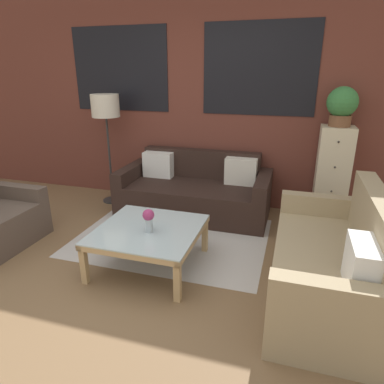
# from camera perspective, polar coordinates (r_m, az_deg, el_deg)

# --- Properties ---
(ground_plane) EXTENTS (16.00, 16.00, 0.00)m
(ground_plane) POSITION_cam_1_polar(r_m,az_deg,el_deg) (3.12, -15.08, -16.16)
(ground_plane) COLOR brown
(wall_back_brick) EXTENTS (8.40, 0.09, 2.80)m
(wall_back_brick) POSITION_cam_1_polar(r_m,az_deg,el_deg) (4.78, -0.90, 15.05)
(wall_back_brick) COLOR brown
(wall_back_brick) RESTS_ON ground_plane
(rug) EXTENTS (2.09, 1.57, 0.00)m
(rug) POSITION_cam_1_polar(r_m,az_deg,el_deg) (3.93, -3.31, -7.46)
(rug) COLOR #BCB7B2
(rug) RESTS_ON ground_plane
(couch_dark) EXTENTS (1.92, 0.88, 0.78)m
(couch_dark) POSITION_cam_1_polar(r_m,az_deg,el_deg) (4.49, 0.47, -0.04)
(couch_dark) COLOR black
(couch_dark) RESTS_ON ground_plane
(settee_vintage) EXTENTS (0.80, 1.69, 0.92)m
(settee_vintage) POSITION_cam_1_polar(r_m,az_deg,el_deg) (3.04, 22.22, -11.16)
(settee_vintage) COLOR tan
(settee_vintage) RESTS_ON ground_plane
(coffee_table) EXTENTS (0.94, 0.94, 0.40)m
(coffee_table) POSITION_cam_1_polar(r_m,az_deg,el_deg) (3.26, -7.21, -6.88)
(coffee_table) COLOR silver
(coffee_table) RESTS_ON ground_plane
(floor_lamp) EXTENTS (0.37, 0.37, 1.50)m
(floor_lamp) POSITION_cam_1_polar(r_m,az_deg,el_deg) (4.81, -14.20, 13.01)
(floor_lamp) COLOR #2D2D2D
(floor_lamp) RESTS_ON ground_plane
(drawer_cabinet) EXTENTS (0.38, 0.36, 1.18)m
(drawer_cabinet) POSITION_cam_1_polar(r_m,az_deg,el_deg) (4.48, 22.29, 2.60)
(drawer_cabinet) COLOR beige
(drawer_cabinet) RESTS_ON ground_plane
(potted_plant) EXTENTS (0.34, 0.34, 0.45)m
(potted_plant) POSITION_cam_1_polar(r_m,az_deg,el_deg) (4.33, 23.73, 13.14)
(potted_plant) COLOR brown
(potted_plant) RESTS_ON drawer_cabinet
(flower_vase) EXTENTS (0.11, 0.11, 0.22)m
(flower_vase) POSITION_cam_1_polar(r_m,az_deg,el_deg) (3.11, -7.26, -4.43)
(flower_vase) COLOR #ADBCC6
(flower_vase) RESTS_ON coffee_table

